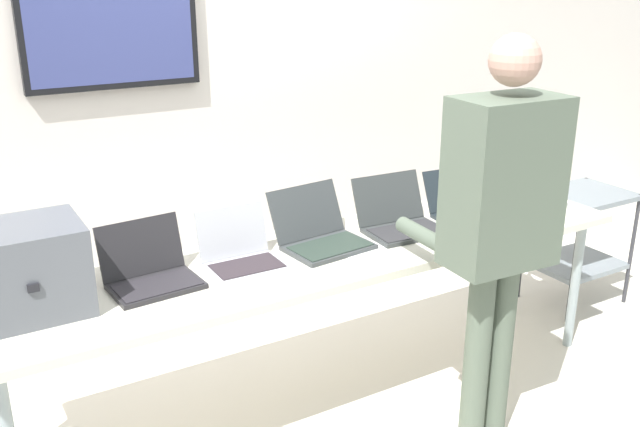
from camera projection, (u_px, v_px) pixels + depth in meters
name	position (u px, v px, depth m)	size (l,w,h in m)	color
ground	(326.00, 401.00, 3.48)	(8.00, 8.00, 0.04)	silver
back_wall	(221.00, 94.00, 3.94)	(8.00, 0.11, 2.65)	silver
workbench	(327.00, 260.00, 3.23)	(3.07, 0.70, 0.79)	beige
equipment_box	(25.00, 270.00, 2.58)	(0.43, 0.36, 0.34)	#595C64
laptop_station_0	(150.00, 271.00, 2.85)	(0.37, 0.33, 0.24)	#262528
laptop_station_1	(241.00, 253.00, 3.03)	(0.32, 0.29, 0.24)	#B1B1BA
laptop_station_2	(320.00, 233.00, 3.25)	(0.41, 0.40, 0.25)	#383C3E
laptop_station_3	(399.00, 219.00, 3.44)	(0.40, 0.37, 0.25)	#35393A
laptop_station_4	(464.00, 206.00, 3.63)	(0.36, 0.35, 0.22)	#1F272C
laptop_station_5	(525.00, 193.00, 3.84)	(0.31, 0.34, 0.21)	#AEAFB2
person	(500.00, 211.00, 2.81)	(0.45, 0.60, 1.78)	#546051
paper_sheet	(372.00, 256.00, 3.13)	(0.24, 0.32, 0.00)	white
storage_cart	(579.00, 230.00, 4.34)	(0.56, 0.44, 0.72)	gray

